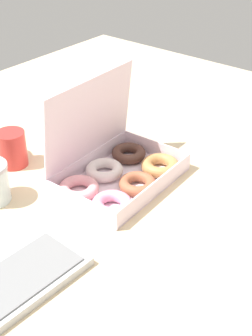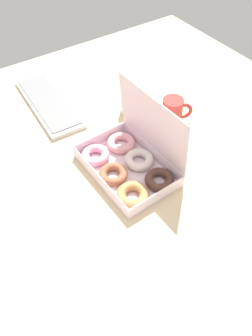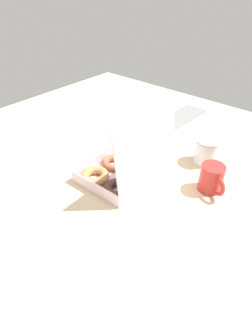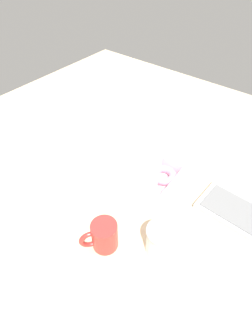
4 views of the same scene
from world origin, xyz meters
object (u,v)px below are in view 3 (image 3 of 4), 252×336
object	(u,v)px
donut_box	(127,166)
coffee_mug	(212,178)
glass_jar	(206,151)
keyboard	(176,121)

from	to	relation	value
donut_box	coffee_mug	distance (cm)	30.48
donut_box	glass_jar	size ratio (longest dim) A/B	3.49
donut_box	keyboard	distance (cm)	48.26
donut_box	keyboard	size ratio (longest dim) A/B	0.83
donut_box	keyboard	bearing A→B (deg)	-170.76
keyboard	coffee_mug	size ratio (longest dim) A/B	3.95
keyboard	coffee_mug	xyz separation A→B (cm)	(36.05, 35.90, 4.07)
glass_jar	donut_box	bearing A→B (deg)	-36.02
coffee_mug	glass_jar	world-z (taller)	glass_jar
glass_jar	coffee_mug	bearing A→B (deg)	33.15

